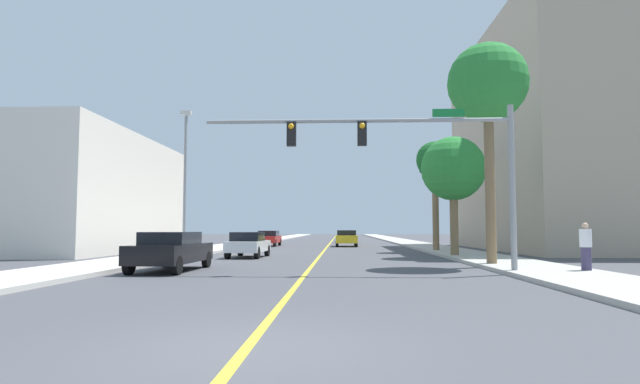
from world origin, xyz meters
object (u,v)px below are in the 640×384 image
at_px(street_lamp, 185,174).
at_px(palm_near, 488,86).
at_px(car_red, 268,238).
at_px(pedestrian, 586,247).
at_px(car_yellow, 347,238).
at_px(palm_far, 435,163).
at_px(car_black, 171,250).
at_px(car_silver, 347,236).
at_px(palm_mid, 453,170).
at_px(car_white, 248,244).
at_px(traffic_signal_mast, 410,149).

xyz_separation_m(street_lamp, palm_near, (14.37, -6.01, 2.97)).
distance_m(car_red, pedestrian, 31.44).
bearing_deg(palm_near, car_red, 117.06).
bearing_deg(car_yellow, palm_far, -61.75).
bearing_deg(palm_near, car_yellow, 103.15).
relative_size(street_lamp, car_yellow, 1.84).
relative_size(car_black, car_silver, 1.01).
bearing_deg(palm_mid, car_yellow, 107.75).
bearing_deg(pedestrian, palm_far, -107.80).
bearing_deg(palm_near, car_white, 149.59).
bearing_deg(palm_far, palm_mid, -91.95).
distance_m(traffic_signal_mast, pedestrian, 6.70).
bearing_deg(palm_mid, street_lamp, -177.70).
xyz_separation_m(traffic_signal_mast, car_yellow, (-1.92, 27.26, -3.55)).
height_order(street_lamp, palm_far, street_lamp).
height_order(car_black, pedestrian, pedestrian).
height_order(palm_mid, car_white, palm_mid).
relative_size(street_lamp, car_red, 1.89).
distance_m(traffic_signal_mast, car_black, 9.34).
xyz_separation_m(car_yellow, car_red, (-6.91, 0.56, -0.02)).
xyz_separation_m(traffic_signal_mast, car_silver, (-1.70, 41.52, -3.57)).
xyz_separation_m(palm_far, car_red, (-12.68, 11.28, -5.19)).
xyz_separation_m(street_lamp, car_white, (3.35, 0.46, -3.72)).
bearing_deg(car_black, traffic_signal_mast, 174.71).
bearing_deg(palm_near, car_black, -169.17).
height_order(traffic_signal_mast, car_red, traffic_signal_mast).
height_order(palm_far, car_white, palm_far).
bearing_deg(pedestrian, car_silver, -104.31).
distance_m(car_yellow, car_black, 27.07).
relative_size(car_white, car_red, 0.97).
xyz_separation_m(palm_near, pedestrian, (2.14, -3.37, -6.47)).
bearing_deg(palm_near, palm_mid, 90.34).
relative_size(palm_far, car_white, 1.81).
xyz_separation_m(car_white, car_silver, (5.66, 31.69, 0.01)).
distance_m(palm_near, palm_mid, 7.12).
bearing_deg(car_silver, palm_near, -79.53).
bearing_deg(traffic_signal_mast, palm_far, 76.92).
xyz_separation_m(car_white, car_yellow, (5.43, 17.43, 0.03)).
distance_m(car_white, car_yellow, 18.26).
distance_m(car_white, car_red, 18.05).
bearing_deg(palm_far, car_yellow, 118.27).
height_order(palm_mid, pedestrian, palm_mid).
height_order(street_lamp, car_black, street_lamp).
bearing_deg(car_white, car_red, 97.01).
distance_m(traffic_signal_mast, car_yellow, 27.56).
relative_size(street_lamp, car_white, 1.95).
bearing_deg(traffic_signal_mast, palm_near, 42.63).
bearing_deg(car_yellow, car_black, -104.27).
height_order(palm_near, palm_far, palm_near).
height_order(street_lamp, car_silver, street_lamp).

